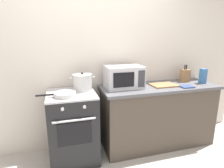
# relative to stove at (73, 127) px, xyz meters

# --- Properties ---
(back_wall) EXTENTS (4.40, 0.10, 2.50)m
(back_wall) POSITION_rel_stove_xyz_m (0.65, 0.37, 0.79)
(back_wall) COLOR silver
(back_wall) RESTS_ON ground_plane
(lower_cabinet_right) EXTENTS (1.64, 0.56, 0.88)m
(lower_cabinet_right) POSITION_rel_stove_xyz_m (1.25, 0.02, -0.02)
(lower_cabinet_right) COLOR #4C4238
(lower_cabinet_right) RESTS_ON ground_plane
(countertop_right) EXTENTS (1.70, 0.60, 0.04)m
(countertop_right) POSITION_rel_stove_xyz_m (1.25, 0.02, 0.44)
(countertop_right) COLOR #59595E
(countertop_right) RESTS_ON lower_cabinet_right
(stove) EXTENTS (0.60, 0.64, 0.92)m
(stove) POSITION_rel_stove_xyz_m (0.00, 0.00, 0.00)
(stove) COLOR black
(stove) RESTS_ON ground_plane
(stock_pot) EXTENTS (0.33, 0.25, 0.24)m
(stock_pot) POSITION_rel_stove_xyz_m (0.16, 0.09, 0.57)
(stock_pot) COLOR beige
(stock_pot) RESTS_ON stove
(frying_pan) EXTENTS (0.46, 0.26, 0.05)m
(frying_pan) POSITION_rel_stove_xyz_m (-0.08, -0.11, 0.48)
(frying_pan) COLOR beige
(frying_pan) RESTS_ON stove
(microwave) EXTENTS (0.50, 0.37, 0.30)m
(microwave) POSITION_rel_stove_xyz_m (0.72, 0.08, 0.61)
(microwave) COLOR silver
(microwave) RESTS_ON countertop_right
(cutting_board) EXTENTS (0.36, 0.26, 0.02)m
(cutting_board) POSITION_rel_stove_xyz_m (1.30, 0.00, 0.47)
(cutting_board) COLOR #997047
(cutting_board) RESTS_ON countertop_right
(knife_block) EXTENTS (0.13, 0.10, 0.26)m
(knife_block) POSITION_rel_stove_xyz_m (1.75, 0.14, 0.56)
(knife_block) COLOR #997047
(knife_block) RESTS_ON countertop_right
(pasta_box) EXTENTS (0.08, 0.08, 0.22)m
(pasta_box) POSITION_rel_stove_xyz_m (1.94, -0.03, 0.57)
(pasta_box) COLOR teal
(pasta_box) RESTS_ON countertop_right
(oven_mitt) EXTENTS (0.18, 0.14, 0.02)m
(oven_mitt) POSITION_rel_stove_xyz_m (1.57, -0.16, 0.47)
(oven_mitt) COLOR #33477A
(oven_mitt) RESTS_ON countertop_right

